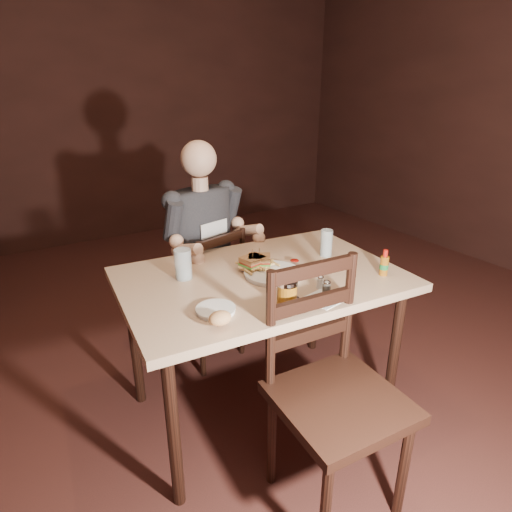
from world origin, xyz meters
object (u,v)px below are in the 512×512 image
side_plate (216,310)px  diner (206,223)px  chair_near (340,401)px  glass_left (183,264)px  syrup_dispenser (287,293)px  chair_far (204,294)px  glass_right (326,243)px  main_table (262,290)px  dinner_plate (273,274)px  hot_sauce (384,262)px

side_plate → diner: bearing=67.1°
diner → chair_near: bearing=-104.8°
side_plate → glass_left: bearing=87.5°
chair_near → syrup_dispenser: (-0.03, 0.31, 0.33)m
chair_far → glass_right: size_ratio=6.01×
syrup_dispenser → chair_far: bearing=92.3°
chair_near → glass_left: 0.89m
main_table → glass_left: bearing=153.8°
diner → glass_left: 0.50m
dinner_plate → glass_left: (-0.37, 0.19, 0.06)m
diner → syrup_dispenser: 0.85m
diner → dinner_plate: diner is taller
glass_right → syrup_dispenser: size_ratio=1.29×
chair_near → side_plate: 0.58m
chair_near → diner: size_ratio=1.10×
diner → dinner_plate: size_ratio=3.39×
hot_sauce → syrup_dispenser: 0.56m
main_table → glass_left: (-0.32, 0.16, 0.15)m
glass_right → chair_near: bearing=-125.1°
chair_far → chair_near: size_ratio=0.85×
chair_far → diner: (0.01, -0.04, 0.46)m
syrup_dispenser → hot_sauce: bearing=5.1°
chair_near → dinner_plate: (0.08, 0.58, 0.28)m
hot_sauce → main_table: bearing=149.0°
diner → syrup_dispenser: diner is taller
hot_sauce → side_plate: (-0.83, 0.09, -0.06)m
chair_near → glass_left: size_ratio=6.98×
chair_far → hot_sauce: bearing=106.1°
glass_right → hot_sauce: 0.34m
diner → glass_right: bearing=-64.0°
main_table → diner: (-0.02, 0.55, 0.19)m
dinner_plate → syrup_dispenser: size_ratio=2.43×
chair_near → glass_right: (0.45, 0.64, 0.35)m
glass_left → syrup_dispenser: bearing=-60.8°
dinner_plate → syrup_dispenser: 0.29m
diner → glass_left: diner is taller
glass_left → hot_sauce: 0.93m
dinner_plate → glass_right: (0.37, 0.06, 0.06)m
chair_far → chair_near: bearing=75.7°
syrup_dispenser → diner: bearing=91.5°
dinner_plate → hot_sauce: 0.52m
chair_far → glass_left: 0.67m
chair_far → glass_right: glass_right is taller
chair_far → side_plate: bearing=54.7°
glass_left → glass_right: size_ratio=1.01×
chair_far → chair_near: 1.21m
chair_far → syrup_dispenser: size_ratio=7.76×
chair_near → glass_left: chair_near is taller
main_table → glass_left: 0.39m
dinner_plate → main_table: bearing=146.0°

